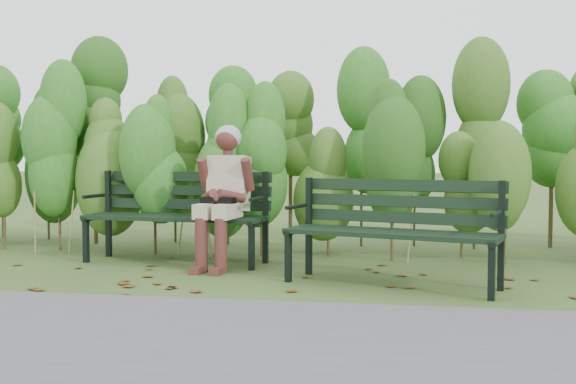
# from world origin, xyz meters

# --- Properties ---
(ground) EXTENTS (80.00, 80.00, 0.00)m
(ground) POSITION_xyz_m (0.00, 0.00, 0.00)
(ground) COLOR #394721
(footpath) EXTENTS (60.00, 2.50, 0.01)m
(footpath) POSITION_xyz_m (0.00, -2.20, 0.01)
(footpath) COLOR #474749
(footpath) RESTS_ON ground
(hedge_band) EXTENTS (11.04, 1.67, 2.42)m
(hedge_band) POSITION_xyz_m (0.00, 1.86, 1.26)
(hedge_band) COLOR #47381E
(hedge_band) RESTS_ON ground
(leaf_litter) EXTENTS (5.99, 2.23, 0.01)m
(leaf_litter) POSITION_xyz_m (0.29, -0.32, 0.00)
(leaf_litter) COLOR #593613
(leaf_litter) RESTS_ON ground
(bench_left) EXTENTS (1.90, 0.79, 0.93)m
(bench_left) POSITION_xyz_m (-1.21, 0.83, 0.55)
(bench_left) COLOR black
(bench_left) RESTS_ON ground
(bench_right) EXTENTS (1.86, 1.07, 0.89)m
(bench_right) POSITION_xyz_m (0.98, -0.06, 0.52)
(bench_right) COLOR black
(bench_right) RESTS_ON ground
(seated_woman) EXTENTS (0.57, 0.84, 1.39)m
(seated_woman) POSITION_xyz_m (-0.68, 0.58, 0.78)
(seated_woman) COLOR #BDB38B
(seated_woman) RESTS_ON ground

